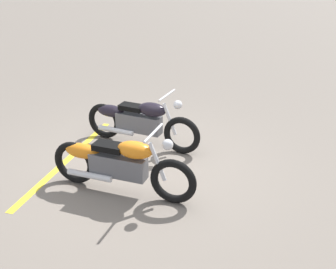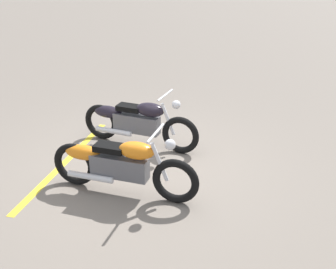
# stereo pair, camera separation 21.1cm
# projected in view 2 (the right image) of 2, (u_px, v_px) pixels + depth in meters

# --- Properties ---
(ground_plane) EXTENTS (60.00, 60.00, 0.00)m
(ground_plane) POSITION_uv_depth(u_px,v_px,m) (136.00, 167.00, 6.53)
(ground_plane) COLOR slate
(motorcycle_bright_foreground) EXTENTS (2.23, 0.62, 1.04)m
(motorcycle_bright_foreground) POSITION_uv_depth(u_px,v_px,m) (119.00, 164.00, 5.65)
(motorcycle_bright_foreground) COLOR black
(motorcycle_bright_foreground) RESTS_ON ground
(motorcycle_dark_foreground) EXTENTS (2.23, 0.62, 1.04)m
(motorcycle_dark_foreground) POSITION_uv_depth(u_px,v_px,m) (136.00, 121.00, 7.08)
(motorcycle_dark_foreground) COLOR black
(motorcycle_dark_foreground) RESTS_ON ground
(parking_stripe_near) EXTENTS (0.28, 3.20, 0.01)m
(parking_stripe_near) POSITION_uv_depth(u_px,v_px,m) (66.00, 161.00, 6.70)
(parking_stripe_near) COLOR yellow
(parking_stripe_near) RESTS_ON ground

